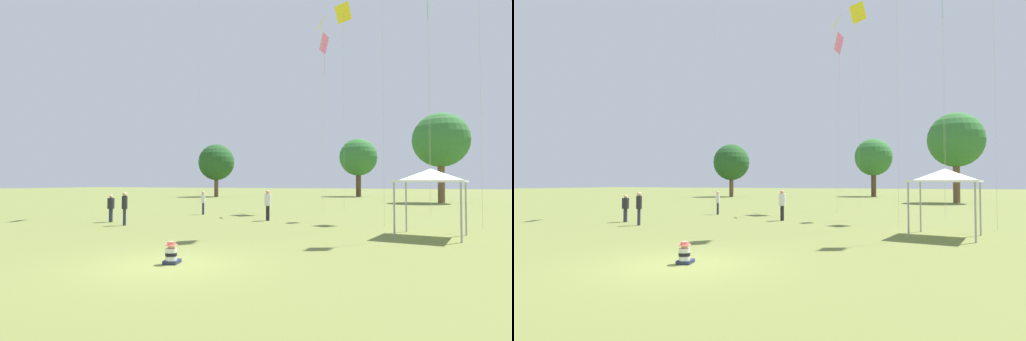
# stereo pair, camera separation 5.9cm
# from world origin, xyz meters

# --- Properties ---
(ground_plane) EXTENTS (300.00, 300.00, 0.00)m
(ground_plane) POSITION_xyz_m (0.00, 0.00, 0.00)
(ground_plane) COLOR olive
(seated_toddler) EXTENTS (0.48, 0.55, 0.62)m
(seated_toddler) POSITION_xyz_m (-0.01, 0.14, 0.26)
(seated_toddler) COLOR #282D47
(seated_toddler) RESTS_ON ground
(person_standing_0) EXTENTS (0.52, 0.52, 1.78)m
(person_standing_0) POSITION_xyz_m (-2.10, 12.76, 1.06)
(person_standing_0) COLOR black
(person_standing_0) RESTS_ON ground
(person_standing_1) EXTENTS (0.47, 0.47, 1.53)m
(person_standing_1) POSITION_xyz_m (-9.93, 8.52, 0.90)
(person_standing_1) COLOR #282D42
(person_standing_1) RESTS_ON ground
(person_standing_2) EXTENTS (0.36, 0.36, 1.63)m
(person_standing_2) POSITION_xyz_m (-7.90, 15.22, 0.99)
(person_standing_2) COLOR #282D42
(person_standing_2) RESTS_ON ground
(person_standing_3) EXTENTS (0.33, 0.33, 1.74)m
(person_standing_3) POSITION_xyz_m (-7.99, 7.42, 1.06)
(person_standing_3) COLOR #282D42
(person_standing_3) RESTS_ON ground
(canopy_tent) EXTENTS (3.03, 3.03, 2.79)m
(canopy_tent) POSITION_xyz_m (6.59, 8.91, 2.49)
(canopy_tent) COLOR white
(canopy_tent) RESTS_ON ground
(kite_1) EXTENTS (1.48, 1.14, 16.76)m
(kite_1) POSITION_xyz_m (0.40, 23.34, 15.72)
(kite_1) COLOR yellow
(kite_1) RESTS_ON ground
(kite_6) EXTENTS (0.52, 1.48, 14.60)m
(kite_6) POSITION_xyz_m (-1.25, 23.67, 13.60)
(kite_6) COLOR pink
(kite_6) RESTS_ON ground
(kite_7) EXTENTS (1.04, 1.17, 14.73)m
(kite_7) POSITION_xyz_m (-0.69, 20.28, 13.73)
(kite_7) COLOR yellow
(kite_7) RESTS_ON ground
(distant_tree_0) EXTENTS (6.10, 6.10, 10.09)m
(distant_tree_0) POSITION_xyz_m (8.08, 40.09, 6.98)
(distant_tree_0) COLOR brown
(distant_tree_0) RESTS_ON ground
(distant_tree_1) EXTENTS (5.80, 5.80, 8.45)m
(distant_tree_1) POSITION_xyz_m (-24.53, 47.58, 5.52)
(distant_tree_1) COLOR brown
(distant_tree_1) RESTS_ON ground
(distant_tree_2) EXTENTS (6.10, 6.10, 9.50)m
(distant_tree_2) POSITION_xyz_m (-3.62, 57.68, 6.39)
(distant_tree_2) COLOR brown
(distant_tree_2) RESTS_ON ground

